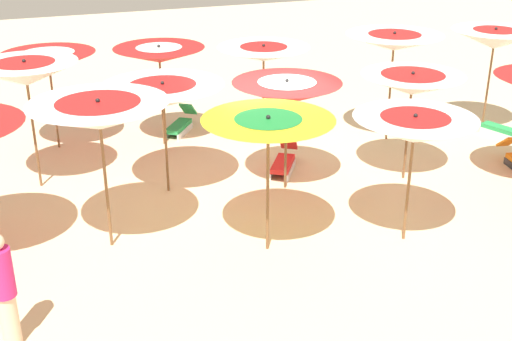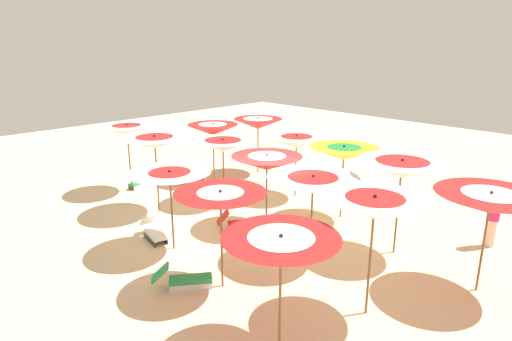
% 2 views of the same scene
% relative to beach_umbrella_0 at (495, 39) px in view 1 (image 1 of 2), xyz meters
% --- Properties ---
extents(ground, '(39.76, 39.76, 0.04)m').
position_rel_beach_umbrella_0_xyz_m(ground, '(5.87, 1.13, -2.26)').
color(ground, beige).
extents(beach_umbrella_0, '(1.98, 1.98, 2.51)m').
position_rel_beach_umbrella_0_xyz_m(beach_umbrella_0, '(0.00, 0.00, 0.00)').
color(beach_umbrella_0, brown).
rests_on(beach_umbrella_0, ground).
extents(beach_umbrella_1, '(2.16, 2.16, 2.52)m').
position_rel_beach_umbrella_0_xyz_m(beach_umbrella_1, '(2.41, -0.37, 0.04)').
color(beach_umbrella_1, brown).
rests_on(beach_umbrella_1, ground).
extents(beach_umbrella_2, '(2.11, 2.11, 2.19)m').
position_rel_beach_umbrella_0_xyz_m(beach_umbrella_2, '(5.02, -1.58, -0.28)').
color(beach_umbrella_2, brown).
rests_on(beach_umbrella_2, ground).
extents(beach_umbrella_3, '(1.99, 1.99, 2.30)m').
position_rel_beach_umbrella_0_xyz_m(beach_umbrella_3, '(7.35, -1.86, -0.17)').
color(beach_umbrella_3, brown).
rests_on(beach_umbrella_3, ground).
extents(beach_umbrella_4, '(2.03, 2.03, 2.23)m').
position_rel_beach_umbrella_0_xyz_m(beach_umbrella_4, '(9.64, -2.47, -0.26)').
color(beach_umbrella_4, brown).
rests_on(beach_umbrella_4, ground).
extents(beach_umbrella_6, '(1.99, 1.99, 2.22)m').
position_rel_beach_umbrella_0_xyz_m(beach_umbrella_6, '(3.23, 1.71, -0.27)').
color(beach_umbrella_6, brown).
rests_on(beach_umbrella_6, ground).
extents(beach_umbrella_7, '(2.05, 2.05, 2.20)m').
position_rel_beach_umbrella_0_xyz_m(beach_umbrella_7, '(5.66, 1.29, -0.30)').
color(beach_umbrella_7, brown).
rests_on(beach_umbrella_7, ground).
extents(beach_umbrella_8, '(2.26, 2.26, 2.20)m').
position_rel_beach_umbrella_0_xyz_m(beach_umbrella_8, '(7.85, 0.64, -0.30)').
color(beach_umbrella_8, brown).
rests_on(beach_umbrella_8, ground).
extents(beach_umbrella_9, '(1.94, 1.94, 2.55)m').
position_rel_beach_umbrella_0_xyz_m(beach_umbrella_9, '(10.17, -0.45, 0.04)').
color(beach_umbrella_9, brown).
rests_on(beach_umbrella_9, ground).
extents(beach_umbrella_11, '(1.96, 1.96, 2.23)m').
position_rel_beach_umbrella_0_xyz_m(beach_umbrella_11, '(4.57, 3.89, -0.28)').
color(beach_umbrella_11, brown).
rests_on(beach_umbrella_11, ground).
extents(beach_umbrella_12, '(2.06, 2.06, 2.31)m').
position_rel_beach_umbrella_0_xyz_m(beach_umbrella_12, '(6.85, 3.40, -0.18)').
color(beach_umbrella_12, brown).
rests_on(beach_umbrella_12, ground).
extents(beach_umbrella_13, '(2.17, 2.17, 2.54)m').
position_rel_beach_umbrella_0_xyz_m(beach_umbrella_13, '(9.23, 2.39, 0.03)').
color(beach_umbrella_13, brown).
rests_on(beach_umbrella_13, ground).
extents(lounger_0, '(1.06, 1.28, 0.59)m').
position_rel_beach_umbrella_0_xyz_m(lounger_0, '(6.81, -2.48, -2.04)').
color(lounger_0, silver).
rests_on(lounger_0, ground).
extents(lounger_1, '(0.70, 1.32, 0.58)m').
position_rel_beach_umbrella_0_xyz_m(lounger_1, '(-0.23, 0.52, -2.04)').
color(lounger_1, silver).
rests_on(lounger_1, ground).
extents(lounger_3, '(1.24, 0.61, 0.59)m').
position_rel_beach_umbrella_0_xyz_m(lounger_3, '(4.16, -1.64, -2.03)').
color(lounger_3, '#333338').
rests_on(lounger_3, ground).
extents(lounger_4, '(1.00, 1.26, 0.62)m').
position_rel_beach_umbrella_0_xyz_m(lounger_4, '(5.37, 0.51, -2.03)').
color(lounger_4, silver).
rests_on(lounger_4, ground).
extents(beachgoer_0, '(0.30, 0.30, 1.63)m').
position_rel_beach_umbrella_0_xyz_m(beachgoer_0, '(10.85, 4.55, -1.39)').
color(beachgoer_0, beige).
rests_on(beachgoer_0, ground).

